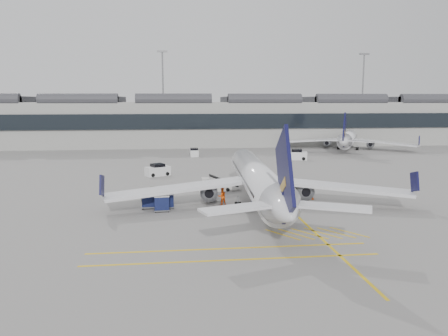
{
  "coord_description": "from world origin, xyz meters",
  "views": [
    {
      "loc": [
        -2.17,
        -42.48,
        11.46
      ],
      "look_at": [
        3.34,
        5.26,
        4.0
      ],
      "focal_mm": 35.0,
      "sensor_mm": 36.0,
      "label": 1
    }
  ],
  "objects": [
    {
      "name": "pushback_tug",
      "position": [
        -4.43,
        7.23,
        0.7
      ],
      "size": [
        3.07,
        2.21,
        1.57
      ],
      "rotation": [
        0.0,
        0.0,
        -0.19
      ],
      "color": "#56594B",
      "rests_on": "ground"
    },
    {
      "name": "light_masts",
      "position": [
        -1.67,
        86.0,
        14.49
      ],
      "size": [
        113.0,
        0.6,
        25.45
      ],
      "color": "slate",
      "rests_on": "ground"
    },
    {
      "name": "apron_markings",
      "position": [
        10.0,
        10.0,
        0.01
      ],
      "size": [
        0.25,
        60.0,
        0.01
      ],
      "primitive_type": "cube",
      "color": "gold",
      "rests_on": "ground"
    },
    {
      "name": "safety_cone_engine",
      "position": [
        13.85,
        5.82,
        0.23
      ],
      "size": [
        0.33,
        0.33,
        0.45
      ],
      "primitive_type": "cone",
      "color": "#F24C0A",
      "rests_on": "ground"
    },
    {
      "name": "ground",
      "position": [
        0.0,
        0.0,
        0.0
      ],
      "size": [
        220.0,
        220.0,
        0.0
      ],
      "primitive_type": "plane",
      "color": "gray",
      "rests_on": "ground"
    },
    {
      "name": "service_van_right",
      "position": [
        21.59,
        39.75,
        0.92
      ],
      "size": [
        4.4,
        2.98,
        2.07
      ],
      "rotation": [
        0.0,
        0.0,
        -0.26
      ],
      "color": "silver",
      "rests_on": "ground"
    },
    {
      "name": "baggage_cart_a",
      "position": [
        7.01,
        4.03,
        0.91
      ],
      "size": [
        1.75,
        1.5,
        1.7
      ],
      "rotation": [
        0.0,
        0.0,
        -0.11
      ],
      "color": "gray",
      "rests_on": "ground"
    },
    {
      "name": "baggage_cart_d",
      "position": [
        -3.54,
        2.33,
        0.92
      ],
      "size": [
        1.72,
        1.45,
        1.71
      ],
      "rotation": [
        0.0,
        0.0,
        0.07
      ],
      "color": "gray",
      "rests_on": "ground"
    },
    {
      "name": "airliner_main",
      "position": [
        6.93,
        4.12,
        2.86
      ],
      "size": [
        33.43,
        36.59,
        9.72
      ],
      "rotation": [
        0.0,
        0.0,
        -0.05
      ],
      "color": "silver",
      "rests_on": "ground"
    },
    {
      "name": "belt_loader",
      "position": [
        2.89,
        12.26,
        0.61
      ],
      "size": [
        5.09,
        1.78,
        2.09
      ],
      "rotation": [
        0.0,
        0.0,
        -0.01
      ],
      "color": "beige",
      "rests_on": "ground"
    },
    {
      "name": "safety_cone_nose",
      "position": [
        10.07,
        18.19,
        0.25
      ],
      "size": [
        0.36,
        0.36,
        0.5
      ],
      "primitive_type": "cone",
      "color": "#F24C0A",
      "rests_on": "ground"
    },
    {
      "name": "baggage_cart_b",
      "position": [
        -3.12,
        3.45,
        0.87
      ],
      "size": [
        1.8,
        1.6,
        1.63
      ],
      "rotation": [
        0.0,
        0.0,
        0.24
      ],
      "color": "gray",
      "rests_on": "ground"
    },
    {
      "name": "service_van_left",
      "position": [
        -4.7,
        24.38,
        0.83
      ],
      "size": [
        4.05,
        3.28,
        1.86
      ],
      "rotation": [
        0.0,
        0.0,
        0.48
      ],
      "color": "silver",
      "rests_on": "ground"
    },
    {
      "name": "ramp_agent_a",
      "position": [
        7.3,
        4.35,
        0.8
      ],
      "size": [
        0.66,
        0.7,
        1.6
      ],
      "primitive_type": "imported",
      "rotation": [
        0.0,
        0.0,
        0.91
      ],
      "color": "#ED540C",
      "rests_on": "ground"
    },
    {
      "name": "terminal",
      "position": [
        0.0,
        71.93,
        6.14
      ],
      "size": [
        200.0,
        20.45,
        12.4
      ],
      "color": "#9E9E99",
      "rests_on": "ground"
    },
    {
      "name": "ramp_agent_b",
      "position": [
        3.02,
        4.34,
        0.97
      ],
      "size": [
        1.11,
        0.96,
        1.95
      ],
      "primitive_type": "imported",
      "rotation": [
        0.0,
        0.0,
        3.41
      ],
      "color": "#E74C0C",
      "rests_on": "ground"
    },
    {
      "name": "airliner_far",
      "position": [
        38.99,
        56.53,
        2.66
      ],
      "size": [
        28.33,
        31.25,
        9.04
      ],
      "rotation": [
        0.0,
        0.0,
        -0.46
      ],
      "color": "silver",
      "rests_on": "ground"
    },
    {
      "name": "service_van_mid",
      "position": [
        1.96,
        47.38,
        0.77
      ],
      "size": [
        1.76,
        3.4,
        1.73
      ],
      "rotation": [
        0.0,
        0.0,
        1.59
      ],
      "color": "silver",
      "rests_on": "ground"
    },
    {
      "name": "baggage_cart_c",
      "position": [
        -4.78,
        3.87,
        1.06
      ],
      "size": [
        1.89,
        1.56,
        1.98
      ],
      "rotation": [
        0.0,
        0.0,
        -0.01
      ],
      "color": "gray",
      "rests_on": "ground"
    }
  ]
}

